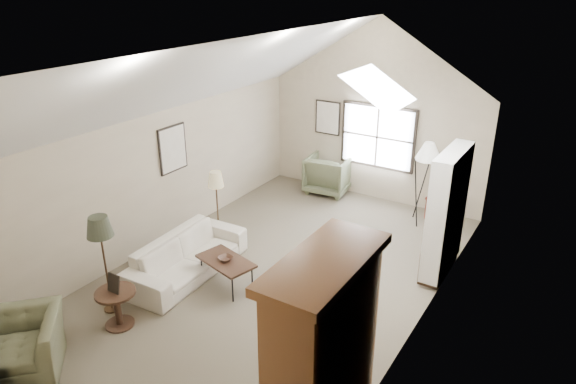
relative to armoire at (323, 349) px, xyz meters
The scene contains 18 objects.
room_shell 3.87m from the armoire, 132.25° to the left, with size 5.01×8.01×4.00m.
window 6.70m from the armoire, 108.11° to the left, with size 1.72×0.08×1.42m, color black.
skylight 4.02m from the armoire, 104.93° to the left, with size 0.80×1.20×0.52m, color white, non-canonical shape.
wall_art 5.98m from the armoire, 133.09° to the left, with size 1.97×3.71×0.88m.
armoire is the anchor object (origin of this frame).
tv_alcove 4.00m from the armoire, 87.71° to the left, with size 0.32×1.30×2.10m, color white.
media_console 4.08m from the armoire, 88.00° to the left, with size 0.34×1.18×0.60m, color #382316.
tv_panel 4.01m from the armoire, 88.00° to the left, with size 0.05×0.90×0.55m, color black.
sofa 3.92m from the armoire, 154.65° to the left, with size 2.31×0.90×0.68m, color beige.
armchair_near 4.05m from the armoire, 160.94° to the right, with size 1.16×1.02×0.76m, color #5E6245.
armchair_far 6.88m from the armoire, 117.04° to the left, with size 0.96×0.98×0.90m, color #5A5F42.
coffee_table 3.27m from the armoire, 147.72° to the left, with size 0.97×0.54×0.50m, color #3A1F17.
bowl 3.21m from the armoire, 147.72° to the left, with size 0.23×0.23×0.06m, color #3E2619.
side_table 3.47m from the armoire, behind, with size 0.58×0.58×0.58m, color #3C2518.
side_chair 6.11m from the armoire, 94.72° to the left, with size 0.44×0.44×1.13m, color brown.
tripod_lamp 5.73m from the armoire, 97.27° to the left, with size 0.51×0.51×1.76m, color white, non-canonical shape.
dark_lamp 3.80m from the armoire, behind, with size 0.39×0.39×1.61m, color #282B1E, non-canonical shape.
tan_lamp 4.75m from the armoire, 142.99° to the left, with size 0.29×0.29×1.45m, color tan, non-canonical shape.
Camera 1 is at (4.16, -6.27, 4.77)m, focal length 32.00 mm.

